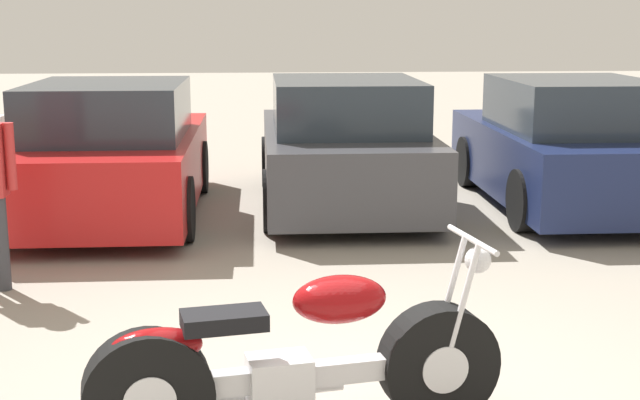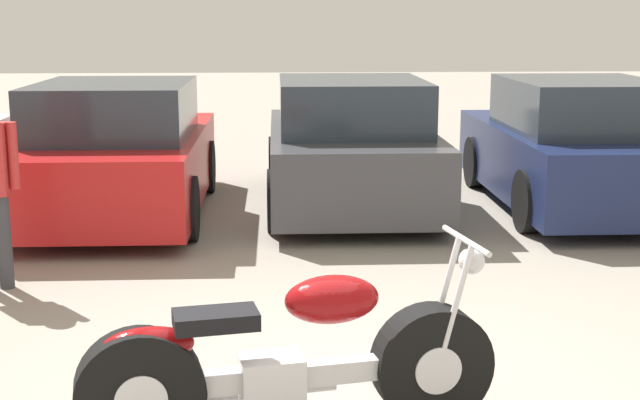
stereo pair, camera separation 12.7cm
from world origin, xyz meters
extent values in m
cylinder|color=black|center=(0.41, -0.19, 0.34)|extent=(0.71, 0.33, 0.68)
cylinder|color=silver|center=(0.41, -0.19, 0.34)|extent=(0.31, 0.27, 0.27)
cylinder|color=black|center=(-1.17, -0.50, 0.34)|extent=(0.71, 0.33, 0.68)
cylinder|color=silver|center=(-1.17, -0.50, 0.34)|extent=(0.31, 0.27, 0.27)
cube|color=silver|center=(-0.38, -0.34, 0.36)|extent=(1.23, 0.35, 0.12)
cube|color=silver|center=(-0.49, -0.37, 0.32)|extent=(0.38, 0.30, 0.30)
ellipsoid|color=maroon|center=(-0.16, -0.30, 0.77)|extent=(0.57, 0.40, 0.26)
cube|color=black|center=(-0.78, -0.42, 0.71)|extent=(0.48, 0.32, 0.09)
ellipsoid|color=maroon|center=(-1.12, -0.49, 0.59)|extent=(0.51, 0.29, 0.20)
cylinder|color=silver|center=(0.52, -0.26, 0.69)|extent=(0.22, 0.08, 0.72)
cylinder|color=silver|center=(0.48, -0.08, 0.69)|extent=(0.22, 0.08, 0.72)
cylinder|color=silver|center=(0.59, -0.15, 1.05)|extent=(0.15, 0.61, 0.03)
sphere|color=silver|center=(0.63, -0.15, 0.93)|extent=(0.15, 0.15, 0.15)
cylinder|color=silver|center=(-0.74, -0.27, 0.22)|extent=(1.23, 0.32, 0.08)
cube|color=red|center=(-2.23, 5.25, 0.55)|extent=(1.86, 4.06, 0.79)
cube|color=#28333D|center=(-2.23, 5.00, 1.24)|extent=(1.64, 2.11, 0.59)
cylinder|color=black|center=(-3.10, 6.51, 0.33)|extent=(0.20, 0.67, 0.67)
cylinder|color=black|center=(-1.35, 6.51, 0.33)|extent=(0.20, 0.67, 0.67)
cylinder|color=black|center=(-3.10, 3.99, 0.33)|extent=(0.20, 0.67, 0.67)
cylinder|color=black|center=(-1.35, 3.99, 0.33)|extent=(0.20, 0.67, 0.67)
cube|color=#3D3D42|center=(0.42, 5.61, 0.55)|extent=(1.86, 4.06, 0.79)
cube|color=#28333D|center=(0.42, 5.37, 1.24)|extent=(1.64, 2.11, 0.59)
cylinder|color=black|center=(-0.45, 6.87, 0.33)|extent=(0.20, 0.67, 0.67)
cylinder|color=black|center=(1.29, 6.87, 0.33)|extent=(0.20, 0.67, 0.67)
cylinder|color=black|center=(-0.45, 4.35, 0.33)|extent=(0.20, 0.67, 0.67)
cylinder|color=black|center=(1.29, 4.35, 0.33)|extent=(0.20, 0.67, 0.67)
cube|color=#19234C|center=(3.07, 5.43, 0.55)|extent=(1.86, 4.06, 0.79)
cube|color=#28333D|center=(3.07, 5.19, 1.24)|extent=(1.64, 2.11, 0.59)
cylinder|color=black|center=(2.20, 6.69, 0.33)|extent=(0.20, 0.67, 0.67)
cylinder|color=black|center=(3.94, 6.69, 0.33)|extent=(0.20, 0.67, 0.67)
cylinder|color=black|center=(2.20, 4.17, 0.33)|extent=(0.20, 0.67, 0.67)
cylinder|color=#38383D|center=(-2.73, 2.46, 0.40)|extent=(0.12, 0.12, 0.80)
cylinder|color=red|center=(-2.61, 2.46, 1.13)|extent=(0.08, 0.08, 0.55)
camera|label=1|loc=(-0.58, -4.86, 2.28)|focal=50.00mm
camera|label=2|loc=(-0.45, -4.87, 2.28)|focal=50.00mm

